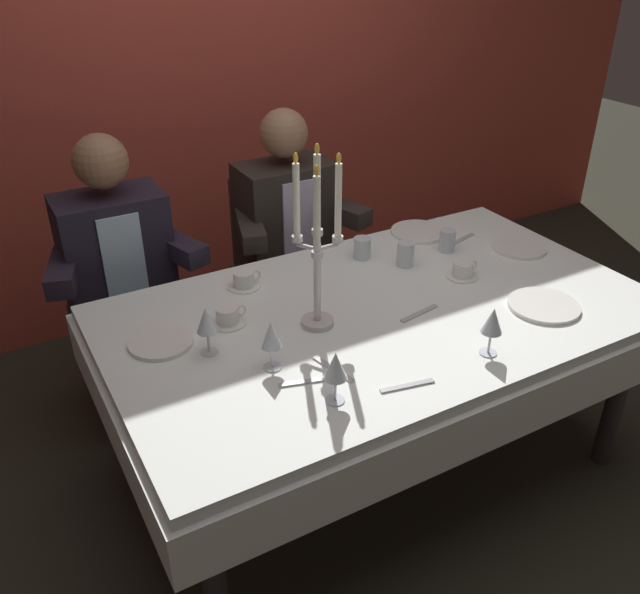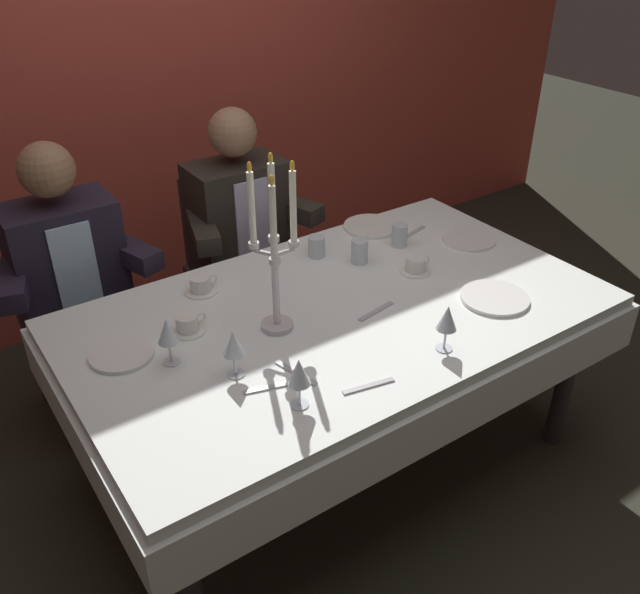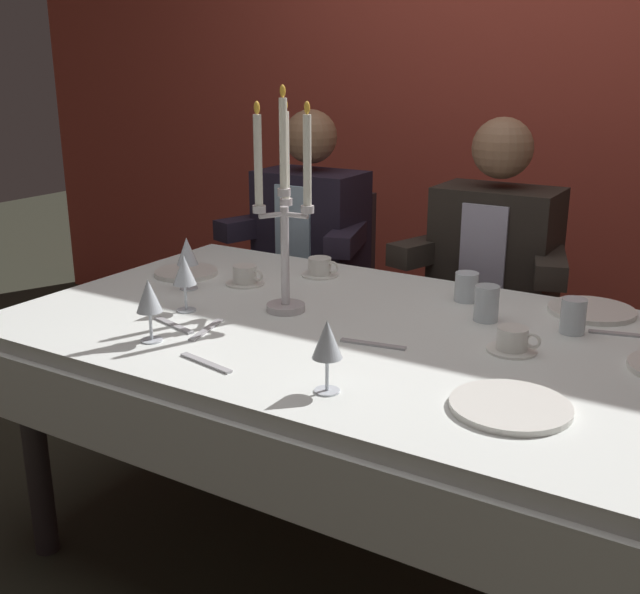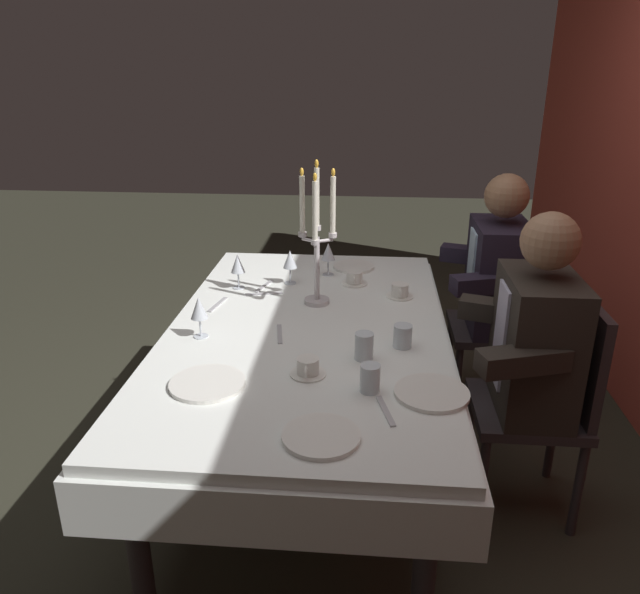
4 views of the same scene
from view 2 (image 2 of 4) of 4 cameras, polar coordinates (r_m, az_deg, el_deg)
name	(u,v)px [view 2 (image 2 of 4)]	position (r m, az deg, el deg)	size (l,w,h in m)	color
ground_plane	(336,458)	(2.89, 1.37, -13.39)	(12.00, 12.00, 0.00)	#2F2E23
back_wall	(139,49)	(3.59, -14.94, 19.47)	(6.00, 0.12, 2.70)	#BF4535
dining_table	(338,335)	(2.49, 1.55, -3.22)	(1.94, 1.14, 0.74)	white
candelabra	(274,255)	(2.18, -3.86, 3.57)	(0.15, 0.17, 0.62)	silver
dinner_plate_0	(122,354)	(2.27, -16.32, -4.62)	(0.21, 0.21, 0.01)	white
dinner_plate_1	(495,298)	(2.55, 14.47, -0.06)	(0.25, 0.25, 0.01)	white
dinner_plate_2	(469,239)	(2.96, 12.41, 4.80)	(0.22, 0.22, 0.01)	white
dinner_plate_3	(371,226)	(3.00, 4.31, 5.94)	(0.24, 0.24, 0.01)	white
wine_glass_0	(447,319)	(2.19, 10.64, -1.86)	(0.07, 0.07, 0.16)	silver
wine_glass_1	(168,332)	(2.14, -12.69, -2.93)	(0.07, 0.07, 0.16)	silver
wine_glass_2	(233,344)	(2.06, -7.30, -3.97)	(0.07, 0.07, 0.16)	silver
wine_glass_3	(299,374)	(1.93, -1.78, -6.46)	(0.07, 0.07, 0.16)	silver
water_tumbler_0	(399,235)	(2.85, 6.69, 5.19)	(0.07, 0.07, 0.09)	silver
water_tumbler_1	(360,251)	(2.70, 3.34, 3.88)	(0.07, 0.07, 0.10)	silver
water_tumbler_2	(317,246)	(2.75, -0.29, 4.28)	(0.07, 0.07, 0.09)	silver
coffee_cup_0	(416,265)	(2.67, 8.07, 2.65)	(0.13, 0.12, 0.06)	white
coffee_cup_1	(201,285)	(2.55, -9.98, 0.98)	(0.13, 0.12, 0.06)	white
coffee_cup_2	(188,324)	(2.33, -11.08, -2.25)	(0.13, 0.12, 0.06)	white
fork_0	(376,311)	(2.41, 4.73, -1.21)	(0.17, 0.02, 0.01)	#B7B7BC
fork_1	(369,386)	(2.07, 4.10, -7.47)	(0.17, 0.02, 0.01)	#B7B7BC
spoon_2	(296,373)	(2.11, -2.05, -6.38)	(0.17, 0.02, 0.01)	#B7B7BC
spoon_3	(271,387)	(2.06, -4.15, -7.56)	(0.17, 0.02, 0.01)	#B7B7BC
fork_4	(413,233)	(2.97, 7.79, 5.35)	(0.17, 0.02, 0.01)	#B7B7BC
seated_diner_0	(67,264)	(2.90, -20.49, 2.60)	(0.63, 0.48, 1.24)	#312A2C
seated_diner_1	(238,218)	(3.13, -6.94, 6.62)	(0.63, 0.48, 1.24)	#312A2C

